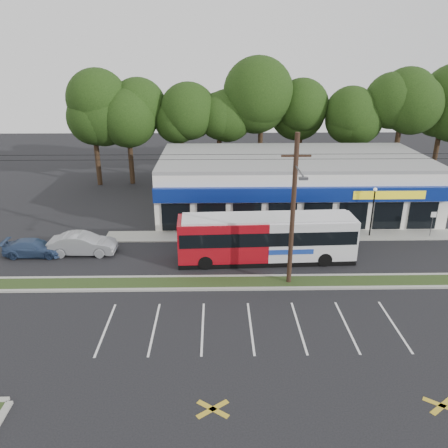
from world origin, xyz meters
The scene contains 16 objects.
ground centered at (0.00, 0.00, 0.00)m, with size 120.00×120.00×0.00m, color black.
grass_strip centered at (0.00, 1.00, 0.06)m, with size 40.00×1.60×0.12m, color #263817.
curb_south centered at (0.00, 0.15, 0.07)m, with size 40.00×0.25×0.14m, color #9E9E93.
curb_north centered at (0.00, 1.85, 0.07)m, with size 40.00×0.25×0.14m, color #9E9E93.
sidewalk centered at (5.00, 9.00, 0.05)m, with size 32.00×2.20×0.10m, color #9E9E93.
strip_mall centered at (5.50, 15.91, 2.65)m, with size 25.00×12.55×5.30m.
utility_pole centered at (2.83, 0.93, 5.41)m, with size 50.00×2.77×10.00m.
lamp_post centered at (11.00, 8.80, 2.67)m, with size 0.30×0.30×4.25m.
sign_post centered at (16.00, 8.57, 1.56)m, with size 0.45×0.10×2.23m.
tree_line centered at (4.00, 26.00, 8.42)m, with size 46.76×6.76×11.83m.
metrobus centered at (1.84, 4.50, 1.83)m, with size 12.92×3.21×3.45m.
car_dark centered at (6.57, 6.22, 0.68)m, with size 1.60×3.97×1.35m, color black.
car_silver centered at (-11.96, 5.83, 0.82)m, with size 1.74×4.98×1.64m, color #929599.
car_blue centered at (-15.60, 5.61, 0.64)m, with size 1.80×4.43×1.29m, color navy.
pedestrian_a centered at (9.00, 6.28, 0.93)m, with size 0.68×0.45×1.86m, color beige.
pedestrian_b centered at (6.24, 6.17, 0.84)m, with size 0.81×0.63×1.67m, color #BDB1AA.
Camera 1 is at (-1.78, -24.59, 14.31)m, focal length 35.00 mm.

